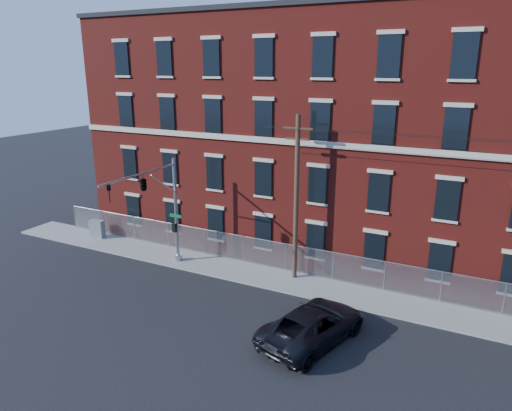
{
  "coord_description": "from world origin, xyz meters",
  "views": [
    {
      "loc": [
        11.97,
        -19.35,
        12.69
      ],
      "look_at": [
        0.14,
        4.0,
        4.93
      ],
      "focal_mm": 32.98,
      "sensor_mm": 36.0,
      "label": 1
    }
  ],
  "objects": [
    {
      "name": "utility_cabinet",
      "position": [
        -14.15,
        5.35,
        0.79
      ],
      "size": [
        1.15,
        0.71,
        1.34
      ],
      "primitive_type": "cube",
      "rotation": [
        0.0,
        0.0,
        0.17
      ],
      "color": "slate",
      "rests_on": "sidewalk"
    },
    {
      "name": "traffic_signal_mast",
      "position": [
        -6.0,
        2.18,
        5.39
      ],
      "size": [
        0.9,
        6.75,
        7.0
      ],
      "color": "#9EA0A5",
      "rests_on": "ground"
    },
    {
      "name": "mill_building",
      "position": [
        12.0,
        13.93,
        8.15
      ],
      "size": [
        55.3,
        14.32,
        16.3
      ],
      "color": "maroon",
      "rests_on": "ground"
    },
    {
      "name": "chain_link_fence",
      "position": [
        12.0,
        6.3,
        1.06
      ],
      "size": [
        59.06,
        0.06,
        1.85
      ],
      "color": "#A5A8AD",
      "rests_on": "ground"
    },
    {
      "name": "sidewalk",
      "position": [
        12.0,
        5.0,
        0.06
      ],
      "size": [
        65.0,
        3.0,
        0.12
      ],
      "primitive_type": "cube",
      "color": "gray",
      "rests_on": "ground"
    },
    {
      "name": "utility_pole_near",
      "position": [
        2.0,
        5.6,
        5.34
      ],
      "size": [
        1.8,
        0.28,
        10.0
      ],
      "color": "#483524",
      "rests_on": "ground"
    },
    {
      "name": "ground",
      "position": [
        0.0,
        0.0,
        0.0
      ],
      "size": [
        140.0,
        140.0,
        0.0
      ],
      "primitive_type": "plane",
      "color": "black",
      "rests_on": "ground"
    },
    {
      "name": "pickup_truck",
      "position": [
        5.4,
        -0.36,
        0.84
      ],
      "size": [
        4.39,
        6.61,
        1.69
      ],
      "primitive_type": "imported",
      "rotation": [
        0.0,
        0.0,
        2.86
      ],
      "color": "black",
      "rests_on": "ground"
    }
  ]
}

